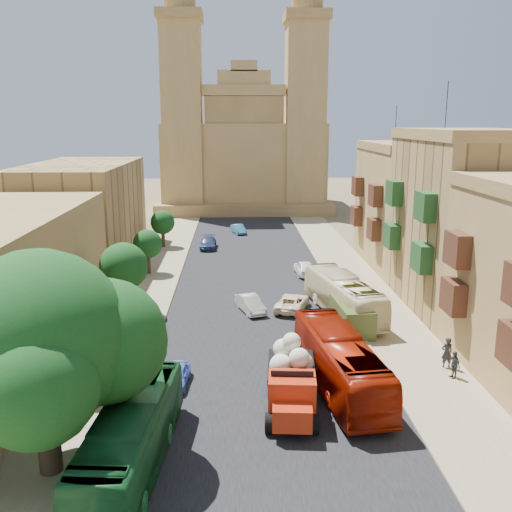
{
  "coord_description": "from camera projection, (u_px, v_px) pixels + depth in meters",
  "views": [
    {
      "loc": [
        -1.72,
        -17.61,
        14.35
      ],
      "look_at": [
        0.0,
        26.0,
        4.0
      ],
      "focal_mm": 40.0,
      "sensor_mm": 36.0,
      "label": 1
    }
  ],
  "objects": [
    {
      "name": "road_surface",
      "position": [
        254.0,
        290.0,
        49.67
      ],
      "size": [
        14.0,
        140.0,
        0.01
      ],
      "primitive_type": "cube",
      "color": "black",
      "rests_on": "ground"
    },
    {
      "name": "sidewalk_east",
      "position": [
        362.0,
        289.0,
        50.03
      ],
      "size": [
        5.0,
        140.0,
        0.01
      ],
      "primitive_type": "cube",
      "color": "#8F7D5D",
      "rests_on": "ground"
    },
    {
      "name": "sidewalk_west",
      "position": [
        145.0,
        291.0,
        49.31
      ],
      "size": [
        5.0,
        140.0,
        0.01
      ],
      "primitive_type": "cube",
      "color": "#8F7D5D",
      "rests_on": "ground"
    },
    {
      "name": "kerb_east",
      "position": [
        334.0,
        288.0,
        49.93
      ],
      "size": [
        0.25,
        140.0,
        0.12
      ],
      "primitive_type": "cube",
      "color": "#8F7D5D",
      "rests_on": "ground"
    },
    {
      "name": "kerb_west",
      "position": [
        174.0,
        290.0,
        49.39
      ],
      "size": [
        0.25,
        140.0,
        0.12
      ],
      "primitive_type": "cube",
      "color": "#8F7D5D",
      "rests_on": "ground"
    },
    {
      "name": "townhouse_c",
      "position": [
        463.0,
        220.0,
        43.83
      ],
      "size": [
        9.0,
        14.0,
        17.4
      ],
      "color": "#A37F4A",
      "rests_on": "ground"
    },
    {
      "name": "townhouse_d",
      "position": [
        408.0,
        204.0,
        57.61
      ],
      "size": [
        9.0,
        14.0,
        15.9
      ],
      "color": "olive",
      "rests_on": "ground"
    },
    {
      "name": "west_wall",
      "position": [
        78.0,
        321.0,
        39.26
      ],
      "size": [
        1.0,
        40.0,
        1.8
      ],
      "primitive_type": "cube",
      "color": "olive",
      "rests_on": "ground"
    },
    {
      "name": "west_building_mid",
      "position": [
        83.0,
        210.0,
        61.44
      ],
      "size": [
        10.0,
        22.0,
        10.0
      ],
      "primitive_type": "cube",
      "color": "#A37F4A",
      "rests_on": "ground"
    },
    {
      "name": "church",
      "position": [
        244.0,
        151.0,
        94.74
      ],
      "size": [
        28.0,
        22.5,
        36.3
      ],
      "color": "olive",
      "rests_on": "ground"
    },
    {
      "name": "ficus_tree",
      "position": [
        42.0,
        345.0,
        22.74
      ],
      "size": [
        9.53,
        8.77,
        9.53
      ],
      "color": "#35281A",
      "rests_on": "ground"
    },
    {
      "name": "street_tree_a",
      "position": [
        83.0,
        324.0,
        30.96
      ],
      "size": [
        3.48,
        3.48,
        5.35
      ],
      "color": "#35281A",
      "rests_on": "ground"
    },
    {
      "name": "street_tree_b",
      "position": [
        124.0,
        267.0,
        42.59
      ],
      "size": [
        3.62,
        3.62,
        5.57
      ],
      "color": "#35281A",
      "rests_on": "ground"
    },
    {
      "name": "street_tree_c",
      "position": [
        148.0,
        244.0,
        54.46
      ],
      "size": [
        2.8,
        2.8,
        4.3
      ],
      "color": "#35281A",
      "rests_on": "ground"
    },
    {
      "name": "street_tree_d",
      "position": [
        163.0,
        223.0,
        66.12
      ],
      "size": [
        2.81,
        2.81,
        4.31
      ],
      "color": "#35281A",
      "rests_on": "ground"
    },
    {
      "name": "red_truck",
      "position": [
        291.0,
        379.0,
        28.86
      ],
      "size": [
        3.01,
        6.55,
        3.72
      ],
      "color": "#B9290E",
      "rests_on": "ground"
    },
    {
      "name": "olive_pickup",
      "position": [
        352.0,
        317.0,
        39.97
      ],
      "size": [
        2.47,
        4.93,
        1.98
      ],
      "color": "#404E1D",
      "rests_on": "ground"
    },
    {
      "name": "bus_green_north",
      "position": [
        131.0,
        437.0,
        23.8
      ],
      "size": [
        3.39,
        10.79,
        2.96
      ],
      "primitive_type": "imported",
      "rotation": [
        0.0,
        0.0,
        -0.09
      ],
      "color": "#155525",
      "rests_on": "ground"
    },
    {
      "name": "bus_red_east",
      "position": [
        340.0,
        362.0,
        31.1
      ],
      "size": [
        3.88,
        11.32,
        3.09
      ],
      "primitive_type": "imported",
      "rotation": [
        0.0,
        0.0,
        3.26
      ],
      "color": "maroon",
      "rests_on": "ground"
    },
    {
      "name": "bus_cream_east",
      "position": [
        343.0,
        296.0,
        43.0
      ],
      "size": [
        4.67,
        11.14,
        3.02
      ],
      "primitive_type": "imported",
      "rotation": [
        0.0,
        0.0,
        3.34
      ],
      "color": "beige",
      "rests_on": "ground"
    },
    {
      "name": "car_blue_a",
      "position": [
        176.0,
        376.0,
        31.69
      ],
      "size": [
        1.56,
        3.34,
        1.11
      ],
      "primitive_type": "imported",
      "rotation": [
        0.0,
        0.0,
        -0.08
      ],
      "color": "#5073CE",
      "rests_on": "ground"
    },
    {
      "name": "car_white_a",
      "position": [
        250.0,
        304.0,
        43.87
      ],
      "size": [
        2.46,
        4.06,
        1.26
      ],
      "primitive_type": "imported",
      "rotation": [
        0.0,
        0.0,
        0.31
      ],
      "color": "beige",
      "rests_on": "ground"
    },
    {
      "name": "car_cream",
      "position": [
        292.0,
        302.0,
        44.29
      ],
      "size": [
        3.36,
        4.9,
        1.25
      ],
      "primitive_type": "imported",
      "rotation": [
        0.0,
        0.0,
        2.82
      ],
      "color": "#F8E5BF",
      "rests_on": "ground"
    },
    {
      "name": "car_dkblue",
      "position": [
        208.0,
        243.0,
        65.69
      ],
      "size": [
        1.84,
        4.43,
        1.28
      ],
      "primitive_type": "imported",
      "rotation": [
        0.0,
        0.0,
        -0.01
      ],
      "color": "navy",
      "rests_on": "ground"
    },
    {
      "name": "car_white_b",
      "position": [
        304.0,
        268.0,
        54.41
      ],
      "size": [
        1.95,
        4.17,
        1.38
      ],
      "primitive_type": "imported",
      "rotation": [
        0.0,
        0.0,
        3.22
      ],
      "color": "white",
      "rests_on": "ground"
    },
    {
      "name": "car_blue_b",
      "position": [
        238.0,
        229.0,
        74.56
      ],
      "size": [
        2.2,
        3.73,
        1.16
      ],
      "primitive_type": "imported",
      "rotation": [
        0.0,
        0.0,
        0.29
      ],
      "color": "teal",
      "rests_on": "ground"
    },
    {
      "name": "pedestrian_a",
      "position": [
        447.0,
        353.0,
        33.86
      ],
      "size": [
        0.73,
        0.51,
        1.89
      ],
      "primitive_type": "imported",
      "rotation": [
        0.0,
        0.0,
        3.23
      ],
      "color": "black",
      "rests_on": "ground"
    },
    {
      "name": "pedestrian_c",
      "position": [
        454.0,
        365.0,
        32.53
      ],
      "size": [
        0.63,
        1.02,
        1.62
      ],
      "primitive_type": "imported",
      "rotation": [
        0.0,
        0.0,
        4.98
      ],
      "color": "#38393D",
      "rests_on": "ground"
    }
  ]
}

